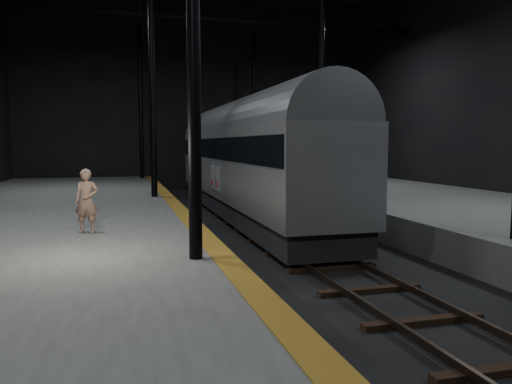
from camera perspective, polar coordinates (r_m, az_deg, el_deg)
name	(u,v)px	position (r m, az deg, el deg)	size (l,w,h in m)	color
ground	(304,254)	(14.90, 5.55, -7.06)	(44.00, 44.00, 0.00)	black
platform_left	(29,252)	(14.05, -24.55, -6.23)	(9.00, 43.80, 1.00)	#4F4F4C
tactile_strip	(194,225)	(13.91, -7.05, -3.77)	(0.50, 43.80, 0.01)	#895C18
track	(304,252)	(14.89, 5.56, -6.81)	(2.40, 43.00, 0.24)	#3F3328
train	(246,154)	(21.36, -1.20, 4.34)	(2.82, 18.78, 5.02)	#9FA1A6
woman	(87,201)	(13.28, -18.79, -0.96)	(0.59, 0.39, 1.62)	tan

